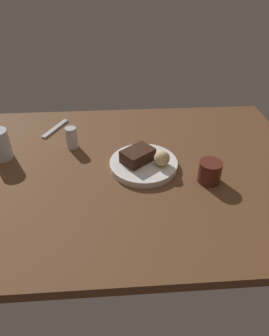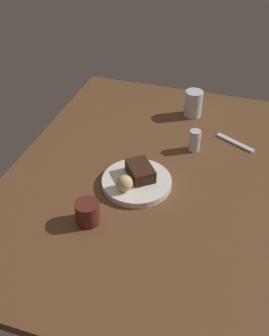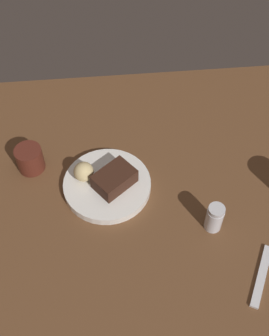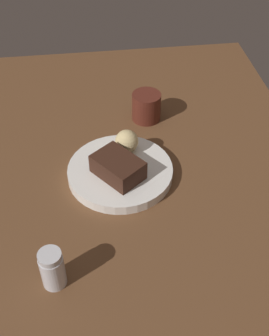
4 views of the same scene
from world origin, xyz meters
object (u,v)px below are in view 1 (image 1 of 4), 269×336
chocolate_cake_slice (138,155)px  coffee_cup (210,172)px  salt_shaker (72,138)px  dessert_spoon (55,129)px  bread_roll (162,158)px  dessert_plate (143,164)px

chocolate_cake_slice → coffee_cup: (-20.81, 8.88, -0.77)cm
salt_shaker → dessert_spoon: bearing=-59.0°
bread_roll → dessert_plate: bearing=-20.8°
bread_roll → dessert_spoon: 47.25cm
bread_roll → salt_shaker: salt_shaker is taller
salt_shaker → dessert_plate: bearing=150.7°
salt_shaker → dessert_spoon: size_ratio=0.51×
chocolate_cake_slice → bread_roll: (-7.30, 2.64, 0.41)cm
dessert_plate → bread_roll: size_ratio=4.40×
dessert_plate → coffee_cup: 20.83cm
bread_roll → coffee_cup: (-13.51, 6.24, -1.17)cm
chocolate_cake_slice → coffee_cup: size_ratio=1.43×
salt_shaker → coffee_cup: salt_shaker is taller
salt_shaker → coffee_cup: size_ratio=1.12×
dessert_plate → chocolate_cake_slice: 3.65cm
dessert_plate → salt_shaker: salt_shaker is taller
coffee_cup → salt_shaker: bearing=-26.9°
dessert_spoon → dessert_plate: bearing=77.7°
chocolate_cake_slice → salt_shaker: bearing=-30.3°
salt_shaker → dessert_spoon: salt_shaker is taller
dessert_plate → coffee_cup: bearing=156.3°
chocolate_cake_slice → dessert_plate: bearing=163.0°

